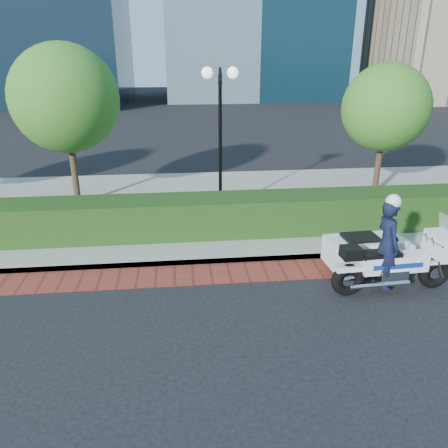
{
  "coord_description": "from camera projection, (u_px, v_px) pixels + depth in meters",
  "views": [
    {
      "loc": [
        -0.24,
        -7.33,
        4.72
      ],
      "look_at": [
        0.77,
        2.05,
        1.0
      ],
      "focal_mm": 35.0,
      "sensor_mm": 36.0,
      "label": 1
    }
  ],
  "objects": [
    {
      "name": "brick_strip",
      "position": [
        193.0,
        275.0,
        9.92
      ],
      "size": [
        60.0,
        1.0,
        0.01
      ],
      "primitive_type": "cube",
      "color": "maroon",
      "rests_on": "ground"
    },
    {
      "name": "sidewalk",
      "position": [
        187.0,
        207.0,
        14.06
      ],
      "size": [
        60.0,
        8.0,
        0.15
      ],
      "primitive_type": "cube",
      "color": "gray",
      "rests_on": "ground"
    },
    {
      "name": "lamppost",
      "position": [
        220.0,
        119.0,
        12.36
      ],
      "size": [
        1.02,
        0.7,
        4.21
      ],
      "color": "black",
      "rests_on": "sidewalk"
    },
    {
      "name": "hedge_main",
      "position": [
        189.0,
        216.0,
        11.63
      ],
      "size": [
        18.0,
        1.2,
        1.0
      ],
      "primitive_type": "cube",
      "color": "black",
      "rests_on": "sidewalk"
    },
    {
      "name": "tree_c",
      "position": [
        385.0,
        108.0,
        14.08
      ],
      "size": [
        2.8,
        2.8,
        4.3
      ],
      "color": "#332319",
      "rests_on": "sidewalk"
    },
    {
      "name": "police_motorcycle",
      "position": [
        380.0,
        252.0,
        9.32
      ],
      "size": [
        2.67,
        1.89,
        2.16
      ],
      "rotation": [
        0.0,
        0.0,
        0.05
      ],
      "color": "black",
      "rests_on": "ground"
    },
    {
      "name": "tree_b",
      "position": [
        65.0,
        99.0,
        12.94
      ],
      "size": [
        3.2,
        3.2,
        4.89
      ],
      "color": "#332319",
      "rests_on": "sidewalk"
    },
    {
      "name": "ground",
      "position": [
        196.0,
        311.0,
        8.54
      ],
      "size": [
        120.0,
        120.0,
        0.0
      ],
      "primitive_type": "plane",
      "color": "black",
      "rests_on": "ground"
    }
  ]
}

